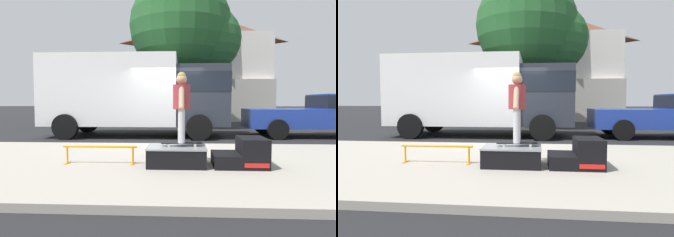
{
  "view_description": "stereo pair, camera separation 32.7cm",
  "coord_description": "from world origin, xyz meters",
  "views": [
    {
      "loc": [
        0.54,
        -8.74,
        1.35
      ],
      "look_at": [
        0.21,
        -2.41,
        0.96
      ],
      "focal_mm": 30.41,
      "sensor_mm": 36.0,
      "label": 1
    },
    {
      "loc": [
        0.87,
        -8.72,
        1.35
      ],
      "look_at": [
        0.21,
        -2.41,
        0.96
      ],
      "focal_mm": 30.41,
      "sensor_mm": 36.0,
      "label": 2
    }
  ],
  "objects": [
    {
      "name": "house_behind",
      "position": [
        2.08,
        14.22,
        4.24
      ],
      "size": [
        9.54,
        8.22,
        8.4
      ],
      "color": "silver",
      "rests_on": "ground"
    },
    {
      "name": "grind_rail",
      "position": [
        -1.09,
        -3.29,
        0.39
      ],
      "size": [
        1.47,
        0.28,
        0.36
      ],
      "color": "orange",
      "rests_on": "sidewalk_slab"
    },
    {
      "name": "ground_plane",
      "position": [
        0.0,
        0.0,
        0.0
      ],
      "size": [
        140.0,
        140.0,
        0.0
      ],
      "primitive_type": "plane",
      "color": "black"
    },
    {
      "name": "sidewalk_slab",
      "position": [
        0.0,
        -3.0,
        0.06
      ],
      "size": [
        50.0,
        5.0,
        0.12
      ],
      "primitive_type": "cube",
      "color": "#A8A093",
      "rests_on": "ground"
    },
    {
      "name": "skate_box",
      "position": [
        0.42,
        -3.36,
        0.32
      ],
      "size": [
        1.11,
        0.8,
        0.37
      ],
      "color": "black",
      "rests_on": "sidewalk_slab"
    },
    {
      "name": "box_truck",
      "position": [
        -1.23,
        2.2,
        1.7
      ],
      "size": [
        6.91,
        2.63,
        3.05
      ],
      "color": "white",
      "rests_on": "ground"
    },
    {
      "name": "kicker_ramp",
      "position": [
        1.69,
        -3.36,
        0.35
      ],
      "size": [
        0.98,
        0.78,
        0.55
      ],
      "color": "black",
      "rests_on": "sidewalk_slab"
    },
    {
      "name": "skateboard",
      "position": [
        0.51,
        -3.32,
        0.55
      ],
      "size": [
        0.8,
        0.28,
        0.07
      ],
      "color": "black",
      "rests_on": "skate_box"
    },
    {
      "name": "skater_kid",
      "position": [
        0.51,
        -3.32,
        1.35
      ],
      "size": [
        0.33,
        0.69,
        1.34
      ],
      "color": "silver",
      "rests_on": "skateboard"
    },
    {
      "name": "street_tree_main",
      "position": [
        0.68,
        5.84,
        4.94
      ],
      "size": [
        5.6,
        5.09,
        7.64
      ],
      "color": "brown",
      "rests_on": "ground"
    }
  ]
}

